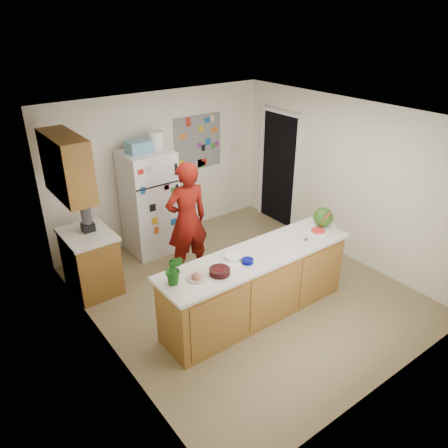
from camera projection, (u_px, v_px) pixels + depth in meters
floor at (243, 291)px, 6.30m from camera, size 4.00×4.50×0.02m
wall_back at (161, 167)px, 7.36m from camera, size 4.00×0.02×2.50m
wall_left at (100, 259)px, 4.66m from camera, size 0.02×4.50×2.50m
wall_right at (345, 180)px, 6.81m from camera, size 0.02×4.50×2.50m
ceiling at (248, 116)px, 5.17m from camera, size 4.00×4.50×0.02m
doorway at (279, 169)px, 7.94m from camera, size 0.03×0.85×2.04m
peninsula_base at (256, 286)px, 5.63m from camera, size 2.60×0.62×0.88m
peninsula_top at (258, 255)px, 5.42m from camera, size 2.68×0.70×0.04m
side_counter_base at (91, 263)px, 6.16m from camera, size 0.60×0.80×0.86m
side_counter_top at (87, 234)px, 5.96m from camera, size 0.64×0.84×0.04m
upper_cabinets at (66, 166)px, 5.41m from camera, size 0.35×1.00×0.80m
refrigerator at (149, 202)px, 7.02m from camera, size 0.75×0.70×1.70m
fridge_top_bin at (139, 147)px, 6.55m from camera, size 0.35×0.28×0.18m
photo_collage at (198, 143)px, 7.61m from camera, size 0.95×0.01×0.95m
person at (187, 220)px, 6.34m from camera, size 0.69×0.49×1.77m
blender_appliance at (87, 218)px, 5.94m from camera, size 0.14×0.14×0.38m
cutting_board at (320, 228)px, 6.04m from camera, size 0.50×0.43×0.01m
watermelon at (323, 217)px, 6.02m from camera, size 0.28×0.28×0.28m
watermelon_slice at (318, 230)px, 5.94m from camera, size 0.18×0.18×0.02m
cherry_bowl at (220, 271)px, 4.99m from camera, size 0.30×0.30×0.07m
white_bowl at (233, 257)px, 5.28m from camera, size 0.23×0.23×0.06m
cobalt_bowl at (248, 261)px, 5.22m from camera, size 0.19×0.19×0.05m
plate at (197, 278)px, 4.92m from camera, size 0.30×0.30×0.02m
paper_towel at (231, 264)px, 5.19m from camera, size 0.21×0.20×0.02m
keys at (306, 239)px, 5.74m from camera, size 0.09×0.05×0.01m
potted_plant at (174, 269)px, 4.75m from camera, size 0.26×0.26×0.37m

